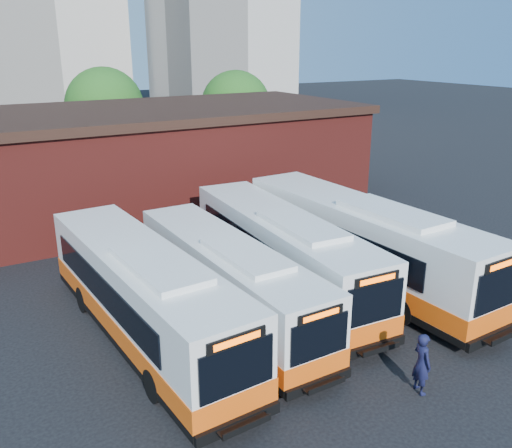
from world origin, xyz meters
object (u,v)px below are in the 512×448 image
bus_midwest (228,283)px  transit_worker (422,363)px  bus_east (361,245)px  bus_west (144,298)px  bus_mideast (282,255)px

bus_midwest → transit_worker: size_ratio=6.02×
bus_midwest → bus_east: size_ratio=0.85×
bus_midwest → transit_worker: (2.93, -7.13, -0.48)m
bus_west → bus_midwest: bus_west is taller
bus_midwest → transit_worker: bus_midwest is taller
bus_east → bus_mideast: bearing=160.4°
bus_mideast → transit_worker: bus_mideast is taller
bus_mideast → bus_midwest: bearing=-156.8°
bus_west → bus_mideast: bus_west is taller
bus_midwest → bus_west: bearing=177.1°
bus_west → bus_midwest: (3.29, -0.11, -0.14)m
bus_west → bus_midwest: bearing=-5.7°
bus_midwest → bus_mideast: 3.41m
bus_west → bus_east: bus_east is taller
bus_west → bus_mideast: bearing=5.4°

